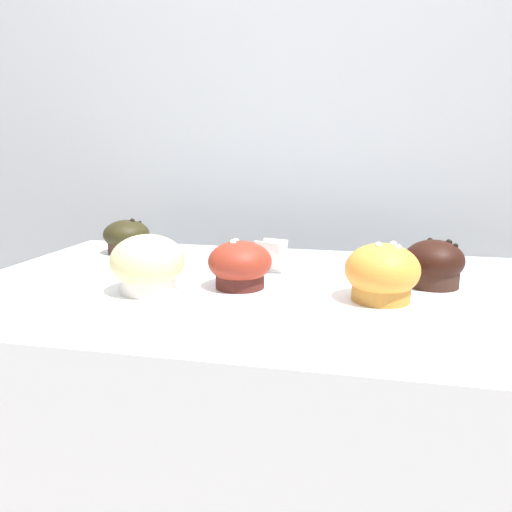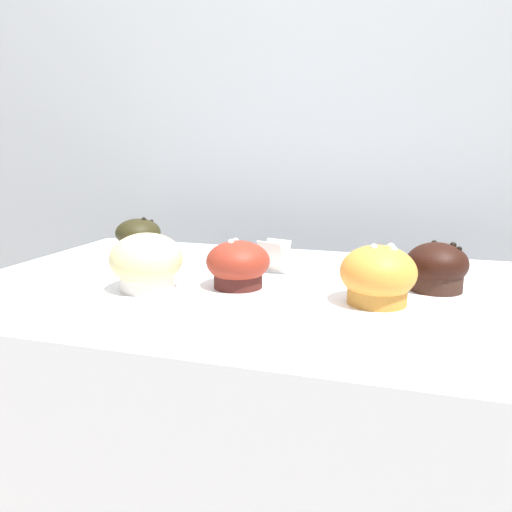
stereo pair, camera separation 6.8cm
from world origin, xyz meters
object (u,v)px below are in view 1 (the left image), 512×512
(muffin_back_left, at_px, (433,264))
(muffin_front_right, at_px, (148,265))
(muffin_front_center, at_px, (127,237))
(muffin_front_left, at_px, (240,265))
(muffin_back_right, at_px, (382,274))

(muffin_back_left, distance_m, muffin_front_right, 0.47)
(muffin_front_center, bearing_deg, muffin_back_left, -12.81)
(muffin_back_left, bearing_deg, muffin_front_right, -163.15)
(muffin_front_left, bearing_deg, muffin_front_center, 144.89)
(muffin_back_right, bearing_deg, muffin_front_center, 155.58)
(muffin_front_center, xyz_separation_m, muffin_back_left, (0.63, -0.14, 0.00))
(muffin_front_center, height_order, muffin_back_left, muffin_back_left)
(muffin_front_left, relative_size, muffin_front_right, 0.89)
(muffin_back_right, xyz_separation_m, muffin_front_right, (-0.36, -0.03, 0.00))
(muffin_front_center, distance_m, muffin_front_left, 0.38)
(muffin_back_right, bearing_deg, muffin_front_left, 173.81)
(muffin_back_left, distance_m, muffin_back_right, 0.13)
(muffin_back_left, height_order, muffin_back_right, muffin_back_right)
(muffin_front_left, height_order, muffin_front_right, muffin_front_right)
(muffin_back_left, relative_size, muffin_front_left, 0.93)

